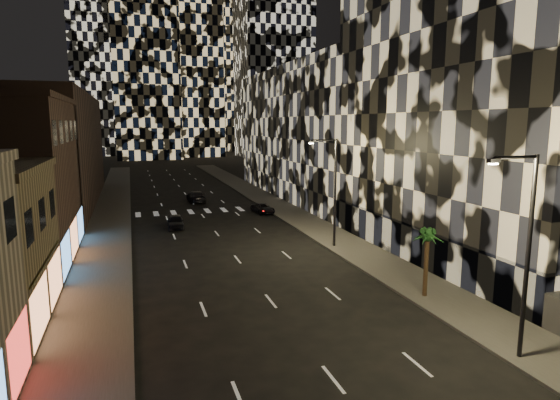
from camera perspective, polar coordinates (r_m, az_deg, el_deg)
sidewalk_left at (r=56.29m, az=-19.97°, el=-1.80°), size 4.00×120.00×0.15m
sidewalk_right at (r=58.90m, az=-0.16°, el=-0.75°), size 4.00×120.00×0.15m
curb_left at (r=56.24m, az=-17.83°, el=-1.69°), size 0.20×120.00×0.15m
curb_right at (r=58.31m, az=-2.13°, el=-0.86°), size 0.20×120.00×0.15m
retail_filler_left at (r=66.05m, az=-26.10°, el=5.45°), size 10.00×40.00×14.00m
midrise_right at (r=40.55m, az=25.35°, el=9.29°), size 16.00×25.00×22.00m
midrise_base at (r=36.87m, az=15.47°, el=-5.00°), size 0.60×25.00×3.00m
midrise_filler_right at (r=68.10m, az=6.15°, el=8.12°), size 16.00×40.00×18.00m
streetlight_near at (r=22.61m, az=27.66°, el=-4.71°), size 2.55×0.25×9.00m
streetlight_far at (r=39.01m, az=6.42°, el=1.83°), size 2.55×0.25×9.00m
car_dark_midlane at (r=48.09m, az=-12.60°, el=-2.58°), size 1.78×3.96×1.32m
car_dark_oncoming at (r=63.37m, az=-10.19°, el=0.43°), size 2.15×5.13×1.48m
car_dark_rightlane at (r=54.83m, az=-2.10°, el=-1.01°), size 2.29×4.16×1.10m
palm_tree at (r=29.10m, az=17.52°, el=-4.68°), size 2.13×2.08×4.16m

